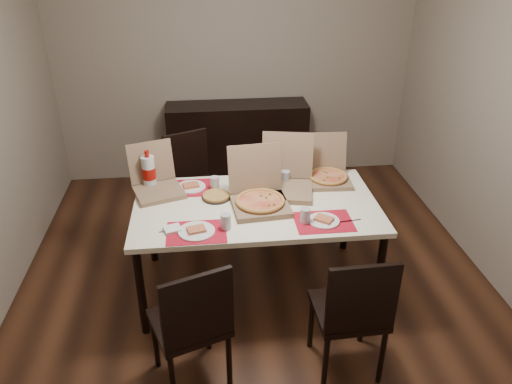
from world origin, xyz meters
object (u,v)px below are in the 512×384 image
Objects in this scene: dining_table at (256,212)px; soda_bottle at (149,172)px; chair_far_left at (192,179)px; chair_far_right at (290,179)px; chair_near_right at (353,311)px; dip_bowl at (271,186)px; sideboard at (238,144)px; pizza_box_center at (259,198)px; chair_near_left at (192,322)px.

soda_bottle is (-0.80, 0.35, 0.20)m from dining_table.
dining_table is at bearing -62.70° from chair_far_left.
chair_far_right is 2.98× the size of soda_bottle.
dip_bowl is at bearing 106.20° from chair_near_right.
sideboard is 1.61× the size of chair_far_left.
sideboard reaches higher than dining_table.
dip_bowl is at bearing -85.14° from sideboard.
chair_far_right is (-0.08, 1.79, 0.00)m from chair_near_right.
sideboard is at bearing 90.61° from pizza_box_center.
chair_near_right and chair_far_left have the same top height.
dining_table is 3.75× the size of pizza_box_center.
pizza_box_center is at bearing -114.72° from dip_bowl.
dining_table is at bearing -115.65° from chair_far_right.
dip_bowl is at bearing 59.46° from dining_table.
chair_far_right is 1.94× the size of pizza_box_center.
dip_bowl is at bearing -113.59° from chair_far_right.
chair_near_left and chair_far_right have the same top height.
sideboard is 2.87m from chair_near_right.
dining_table is 0.13m from pizza_box_center.
chair_near_left reaches higher than sideboard.
chair_far_right is at bearing 64.35° from dining_table.
dining_table is 1.94× the size of chair_near_right.
dining_table is 13.55× the size of dip_bowl.
pizza_box_center is at bearing -43.60° from dining_table.
soda_bottle is at bearing 103.82° from chair_near_left.
chair_far_left is 1.13m from pizza_box_center.
chair_near_right is 1.94× the size of pizza_box_center.
dining_table is 0.95m from chair_far_right.
chair_near_right is 2.98× the size of soda_bottle.
chair_far_right is at bearing 66.41° from dip_bowl.
chair_far_left is (-0.49, 0.94, -0.17)m from dining_table.
chair_far_left is at bearing 131.74° from dip_bowl.
soda_bottle is at bearing -117.59° from sideboard.
pizza_box_center reaches higher than chair_near_left.
chair_near_right is at bearing -63.44° from pizza_box_center.
chair_far_left is 1.94× the size of pizza_box_center.
chair_far_right is 0.70m from dip_bowl.
dining_table is 0.89m from soda_bottle.
sideboard reaches higher than dip_bowl.
chair_near_left reaches higher than dip_bowl.
pizza_box_center is 1.54× the size of soda_bottle.
dining_table is 1.08m from chair_near_right.
chair_near_right is at bearing -80.28° from sideboard.
chair_near_left is 1.89m from chair_far_left.
chair_far_right reaches higher than dining_table.
chair_near_right reaches higher than sideboard.
soda_bottle reaches higher than sideboard.
chair_near_left is 1.39m from soda_bottle.
pizza_box_center is at bearing 116.56° from chair_near_right.
pizza_box_center reaches higher than dip_bowl.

